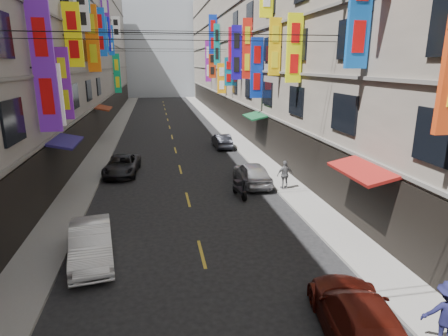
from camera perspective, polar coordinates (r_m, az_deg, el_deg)
name	(u,v)px	position (r m, az deg, el deg)	size (l,w,h in m)	color
sidewalk_left	(109,138)	(37.65, -17.11, 4.33)	(2.00, 90.00, 0.12)	slate
sidewalk_right	(231,134)	(38.12, 1.15, 5.15)	(2.00, 90.00, 0.12)	slate
building_row_left	(28,34)	(38.30, -27.65, 17.68)	(10.14, 90.00, 19.00)	gray
building_row_right	(292,37)	(39.20, 10.34, 19.03)	(10.14, 90.00, 19.00)	gray
haze_block	(159,45)	(86.84, -9.82, 18.02)	(18.00, 8.00, 22.00)	#A8B1BC
shop_signage	(172,34)	(29.91, -7.93, 19.52)	(14.00, 55.00, 12.18)	#0F3EB3
street_awnings	(161,138)	(21.11, -9.62, 4.56)	(13.99, 35.20, 0.41)	#12461E
overhead_cables	(176,33)	(24.85, -7.35, 19.71)	(14.00, 38.04, 1.24)	black
lane_markings	(174,143)	(34.48, -7.69, 3.80)	(0.12, 80.20, 0.01)	gold
scooter_far_right	(239,189)	(20.20, 2.35, -3.25)	(0.59, 1.80, 1.14)	black
car_left_mid	(91,243)	(14.66, -19.59, -10.74)	(1.43, 4.10, 1.35)	white
car_left_far	(122,165)	(25.17, -15.27, 0.40)	(2.00, 4.34, 1.21)	black
car_right_near	(359,319)	(10.86, 19.94, -20.84)	(1.87, 4.61, 1.34)	#53150E
car_right_mid	(252,173)	(22.28, 4.25, -0.80)	(1.63, 4.06, 1.38)	#B6B7BB
car_right_far	(222,141)	(32.17, -0.34, 4.18)	(1.27, 3.64, 1.20)	#282930
pedestrian_rnear	(448,314)	(11.35, 30.91, -18.54)	(1.13, 0.58, 1.75)	#15153A
pedestrian_rfar	(285,175)	(21.33, 9.28, -1.02)	(0.96, 0.55, 1.64)	#5F5F61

